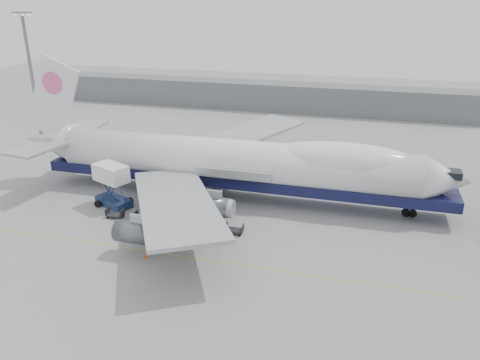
% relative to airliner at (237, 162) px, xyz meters
% --- Properties ---
extents(ground, '(260.00, 260.00, 0.00)m').
position_rel_airliner_xyz_m(ground, '(-0.64, -12.00, -5.62)').
color(ground, gray).
rests_on(ground, ground).
extents(apron_line, '(60.00, 0.15, 0.01)m').
position_rel_airliner_xyz_m(apron_line, '(-0.64, -18.00, -5.62)').
color(apron_line, gold).
rests_on(apron_line, ground).
extents(hangar, '(110.00, 8.00, 7.00)m').
position_rel_airliner_xyz_m(hangar, '(-10.64, 58.00, -2.12)').
color(hangar, slate).
rests_on(hangar, ground).
extents(floodlight_mast, '(2.40, 2.40, 25.43)m').
position_rel_airliner_xyz_m(floodlight_mast, '(-42.64, 12.00, 8.64)').
color(floodlight_mast, slate).
rests_on(floodlight_mast, ground).
extents(airliner, '(67.00, 55.30, 19.98)m').
position_rel_airliner_xyz_m(airliner, '(0.00, 0.00, 0.00)').
color(airliner, white).
rests_on(airliner, ground).
extents(catering_truck, '(6.01, 5.15, 6.19)m').
position_rel_airliner_xyz_m(catering_truck, '(-16.23, -7.48, -2.17)').
color(catering_truck, navy).
rests_on(catering_truck, ground).
extents(traffic_cone, '(0.43, 0.43, 0.63)m').
position_rel_airliner_xyz_m(traffic_cone, '(-5.53, -19.43, -5.33)').
color(traffic_cone, '#FF500D').
rests_on(traffic_cone, ground).
extents(dolly_0, '(2.30, 1.35, 1.30)m').
position_rel_airliner_xyz_m(dolly_0, '(-14.07, -10.99, -5.09)').
color(dolly_0, '#2D2D30').
rests_on(dolly_0, ground).
extents(dolly_1, '(2.30, 1.35, 1.30)m').
position_rel_airliner_xyz_m(dolly_1, '(-9.87, -10.99, -5.09)').
color(dolly_1, '#2D2D30').
rests_on(dolly_1, ground).
extents(dolly_2, '(2.30, 1.35, 1.30)m').
position_rel_airliner_xyz_m(dolly_2, '(-5.67, -10.99, -5.09)').
color(dolly_2, '#2D2D30').
rests_on(dolly_2, ground).
extents(dolly_3, '(2.30, 1.35, 1.30)m').
position_rel_airliner_xyz_m(dolly_3, '(-1.47, -10.99, -5.09)').
color(dolly_3, '#2D2D30').
rests_on(dolly_3, ground).
extents(dolly_4, '(2.30, 1.35, 1.30)m').
position_rel_airliner_xyz_m(dolly_4, '(2.73, -10.99, -5.09)').
color(dolly_4, '#2D2D30').
rests_on(dolly_4, ground).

